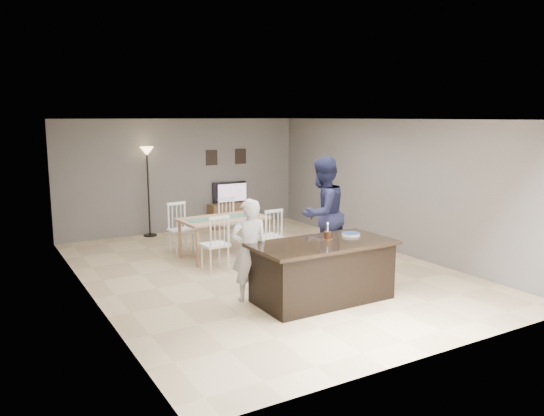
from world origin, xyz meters
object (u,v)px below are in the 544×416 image
television (231,193)px  man (322,214)px  kitchen_island (322,271)px  plate_stack (351,234)px  floor_lamp (147,167)px  birthday_cake (328,235)px  woman (249,250)px  dining_table (223,224)px  tv_console (232,215)px

television → man: 4.30m
kitchen_island → plate_stack: 0.80m
kitchen_island → television: size_ratio=2.35×
man → floor_lamp: bearing=-82.6°
birthday_cake → woman: bearing=160.2°
kitchen_island → woman: bearing=149.9°
plate_stack → television: bearing=84.2°
television → birthday_cake: bearing=79.6°
birthday_cake → dining_table: 2.94m
man → dining_table: man is taller
television → man: bearing=86.7°
kitchen_island → woman: woman is taller
man → birthday_cake: (-0.76, -1.21, -0.06)m
television → dining_table: bearing=61.3°
kitchen_island → birthday_cake: bearing=36.4°
kitchen_island → birthday_cake: birthday_cake is taller
woman → man: 2.08m
plate_stack → dining_table: (-0.86, 2.90, -0.27)m
tv_console → man: man is taller
tv_console → plate_stack: size_ratio=4.21×
kitchen_island → tv_console: bearing=77.8°
birthday_cake → floor_lamp: size_ratio=0.12×
woman → dining_table: woman is taller
television → dining_table: size_ratio=0.46×
man → birthday_cake: bearing=41.4°
television → plate_stack: television is taller
dining_table → plate_stack: bearing=-77.2°
woman → dining_table: bearing=-92.1°
kitchen_island → floor_lamp: 5.78m
dining_table → floor_lamp: bearing=101.7°
birthday_cake → plate_stack: size_ratio=0.88×
woman → plate_stack: woman is taller
tv_console → television: 0.57m
kitchen_island → man: 1.75m
birthday_cake → floor_lamp: (-1.12, 5.45, 0.65)m
birthday_cake → floor_lamp: floor_lamp is taller
birthday_cake → dining_table: bearing=98.1°
woman → plate_stack: size_ratio=5.46×
television → woman: bearing=67.1°
kitchen_island → plate_stack: (0.64, 0.14, 0.47)m
television → kitchen_island: bearing=78.0°
kitchen_island → woman: (-0.95, 0.55, 0.33)m
plate_stack → tv_console: bearing=84.1°
plate_stack → dining_table: 3.04m
woman → tv_console: bearing=-99.0°
dining_table → television: bearing=57.6°
woman → plate_stack: (1.59, -0.41, 0.14)m
television → woman: 5.53m
floor_lamp → woman: bearing=-90.3°
tv_console → plate_stack: 5.50m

